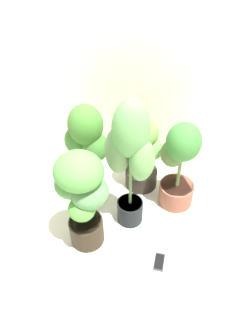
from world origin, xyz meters
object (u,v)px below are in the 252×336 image
potted_plant_front_left (82,195)px  potted_plant_back_right (179,164)px  potted_plant_back_left (87,146)px  potted_plant_center (130,155)px  cell_phone (159,262)px  potted_plant_back_center (142,153)px

potted_plant_front_left → potted_plant_back_right: bearing=35.1°
potted_plant_back_left → potted_plant_front_left: bearing=-83.9°
potted_plant_center → cell_phone: 0.77m
potted_plant_back_center → potted_plant_back_right: bearing=-31.6°
potted_plant_front_left → potted_plant_center: bearing=38.3°
potted_plant_center → cell_phone: (0.24, -0.37, -0.64)m
potted_plant_front_left → potted_plant_back_center: (0.36, 0.62, -0.13)m
potted_plant_back_center → potted_plant_back_right: 0.33m
potted_plant_front_left → potted_plant_center: size_ratio=0.76×
potted_plant_front_left → potted_plant_back_center: potted_plant_front_left is taller
potted_plant_front_left → potted_plant_back_center: 0.73m
potted_plant_front_left → potted_plant_back_left: (-0.05, 0.48, 0.02)m
potted_plant_center → potted_plant_back_center: size_ratio=1.64×
potted_plant_center → cell_phone: bearing=-57.1°
potted_plant_center → potted_plant_back_left: bearing=143.5°
potted_plant_front_left → potted_plant_back_left: 0.48m
potted_plant_back_left → cell_phone: bearing=-47.0°
potted_plant_back_left → cell_phone: size_ratio=5.56×
potted_plant_front_left → potted_plant_back_right: 0.79m
potted_plant_back_center → potted_plant_back_left: potted_plant_back_left is taller
potted_plant_back_center → cell_phone: bearing=-77.8°
potted_plant_back_left → cell_phone: (0.58, -0.62, -0.50)m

